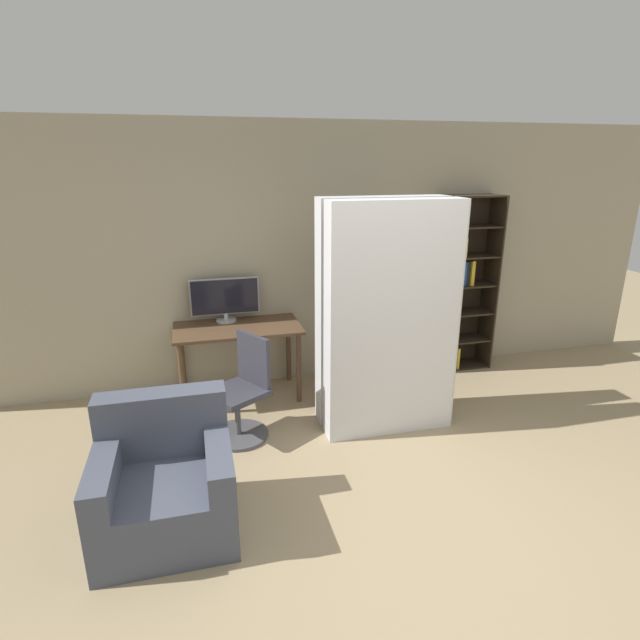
# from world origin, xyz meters

# --- Properties ---
(ground_plane) EXTENTS (16.00, 16.00, 0.00)m
(ground_plane) POSITION_xyz_m (0.00, 0.00, 0.00)
(ground_plane) COLOR #9E8966
(wall_back) EXTENTS (8.00, 0.06, 2.70)m
(wall_back) POSITION_xyz_m (0.00, 2.76, 1.35)
(wall_back) COLOR tan
(wall_back) RESTS_ON ground
(desk) EXTENTS (1.23, 0.66, 0.75)m
(desk) POSITION_xyz_m (-0.94, 2.40, 0.65)
(desk) COLOR brown
(desk) RESTS_ON ground
(monitor) EXTENTS (0.68, 0.20, 0.45)m
(monitor) POSITION_xyz_m (-1.03, 2.61, 0.99)
(monitor) COLOR #B7B7BC
(monitor) RESTS_ON desk
(office_chair) EXTENTS (0.61, 0.61, 0.90)m
(office_chair) POSITION_xyz_m (-0.99, 1.63, 0.36)
(office_chair) COLOR #4C4C51
(office_chair) RESTS_ON ground
(bookshelf) EXTENTS (0.67, 0.34, 1.96)m
(bookshelf) POSITION_xyz_m (1.54, 2.59, 0.95)
(bookshelf) COLOR #2D2319
(bookshelf) RESTS_ON ground
(mattress_near) EXTENTS (1.15, 0.23, 2.03)m
(mattress_near) POSITION_xyz_m (0.29, 1.41, 1.01)
(mattress_near) COLOR silver
(mattress_near) RESTS_ON ground
(mattress_far) EXTENTS (1.15, 0.23, 2.03)m
(mattress_far) POSITION_xyz_m (0.29, 1.72, 1.01)
(mattress_far) COLOR silver
(mattress_far) RESTS_ON ground
(armchair) EXTENTS (0.85, 0.80, 0.85)m
(armchair) POSITION_xyz_m (-1.59, 0.61, 0.32)
(armchair) COLOR #474C5B
(armchair) RESTS_ON ground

